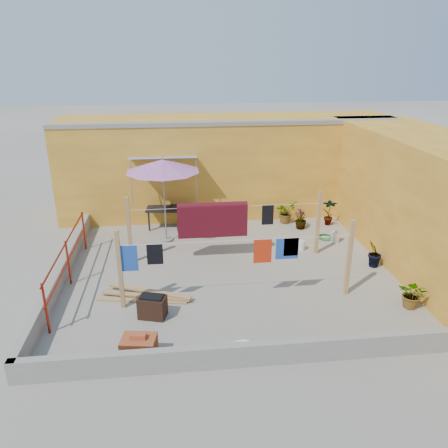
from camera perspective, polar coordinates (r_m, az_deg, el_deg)
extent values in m
plane|color=#9E998E|center=(11.11, 0.72, -6.16)|extent=(80.00, 80.00, 0.00)
cube|color=gold|center=(15.00, 0.39, 7.73)|extent=(11.00, 2.40, 3.20)
cube|color=gray|center=(13.68, 0.95, 13.02)|extent=(11.00, 0.35, 0.12)
cube|color=#2D51B2|center=(13.24, -7.94, 8.58)|extent=(2.00, 0.79, 0.22)
cylinder|color=gray|center=(13.10, -11.99, 5.24)|extent=(0.03, 0.30, 1.28)
cylinder|color=gray|center=(13.05, -3.63, 5.61)|extent=(0.03, 0.30, 1.28)
cube|color=gold|center=(12.23, 25.73, 2.40)|extent=(2.40, 9.00, 3.20)
cube|color=gray|center=(8.00, 4.08, -16.57)|extent=(8.30, 0.16, 0.44)
cube|color=gray|center=(11.29, -20.39, -5.88)|extent=(0.16, 7.30, 0.44)
cylinder|color=maroon|center=(9.22, -22.25, -10.21)|extent=(0.05, 0.05, 1.10)
cylinder|color=maroon|center=(10.92, -19.67, -4.79)|extent=(0.05, 0.05, 1.10)
cylinder|color=maroon|center=(12.71, -17.82, -0.85)|extent=(0.05, 0.05, 1.10)
cylinder|color=maroon|center=(10.72, -19.99, -2.38)|extent=(0.04, 4.20, 0.04)
cylinder|color=maroon|center=(10.90, -19.70, -4.55)|extent=(0.04, 4.20, 0.04)
cube|color=tan|center=(9.46, -13.43, -5.85)|extent=(0.09, 0.09, 1.80)
cube|color=tan|center=(10.10, 16.03, -4.30)|extent=(0.09, 0.09, 1.80)
cube|color=tan|center=(11.99, 12.19, 0.18)|extent=(0.09, 0.09, 1.80)
cube|color=tan|center=(11.45, -12.28, -0.84)|extent=(0.09, 0.09, 1.80)
cylinder|color=silver|center=(9.23, 1.85, -2.16)|extent=(5.00, 0.01, 0.01)
cylinder|color=silver|center=(11.26, 0.25, 2.27)|extent=(5.00, 0.01, 0.01)
cube|color=#480C16|center=(11.36, -1.52, 0.42)|extent=(1.82, 0.22, 0.85)
cube|color=black|center=(11.53, 5.73, 1.19)|extent=(0.31, 0.02, 0.54)
cube|color=maroon|center=(11.30, -3.15, 0.81)|extent=(0.38, 0.02, 0.56)
cube|color=#1E48A6|center=(9.32, -12.34, -4.40)|extent=(0.37, 0.02, 0.58)
cube|color=black|center=(9.25, -9.02, -3.93)|extent=(0.34, 0.02, 0.46)
cube|color=red|center=(9.43, 5.07, -3.54)|extent=(0.39, 0.02, 0.55)
cube|color=#1E48A6|center=(9.54, 8.24, -3.19)|extent=(0.50, 0.02, 0.49)
cube|color=black|center=(9.54, 8.75, -2.97)|extent=(0.32, 0.02, 0.42)
cylinder|color=gray|center=(12.96, -7.52, -2.03)|extent=(0.37, 0.37, 0.06)
cylinder|color=gray|center=(12.54, -7.77, 2.84)|extent=(0.05, 0.05, 2.38)
cone|color=#C96CB9|center=(12.25, -8.02, 7.58)|extent=(2.09, 2.09, 0.33)
cylinder|color=gray|center=(12.21, -8.07, 8.43)|extent=(0.04, 0.04, 0.10)
cube|color=black|center=(13.73, -7.14, 2.06)|extent=(1.47, 0.84, 0.05)
cube|color=black|center=(13.66, -9.76, 0.35)|extent=(0.05, 0.05, 0.62)
cube|color=black|center=(14.18, -9.45, 1.16)|extent=(0.05, 0.05, 0.62)
cube|color=black|center=(13.53, -4.59, 0.39)|extent=(0.05, 0.05, 0.62)
cube|color=black|center=(14.05, -4.46, 1.21)|extent=(0.05, 0.05, 0.62)
cube|color=#A54926|center=(8.24, -11.02, -15.69)|extent=(0.67, 0.53, 0.44)
cube|color=#BC4F2C|center=(8.08, -11.16, -14.18)|extent=(0.29, 0.17, 0.09)
cube|color=tan|center=(10.00, -10.66, -9.79)|extent=(2.01, 0.52, 0.04)
cube|color=tan|center=(10.08, -10.18, -9.21)|extent=(1.98, 0.69, 0.04)
cube|color=tan|center=(10.15, -9.71, -8.63)|extent=(1.91, 0.95, 0.04)
cube|color=black|center=(9.33, -9.32, -10.66)|extent=(0.63, 0.51, 0.46)
cube|color=black|center=(9.20, -9.41, -9.35)|extent=(0.52, 0.40, 0.04)
cylinder|color=silver|center=(8.39, 2.53, -16.10)|extent=(0.48, 0.48, 0.06)
torus|color=silver|center=(8.37, 2.53, -15.93)|extent=(0.51, 0.51, 0.05)
cylinder|color=silver|center=(12.40, 10.07, -2.77)|extent=(0.20, 0.20, 0.27)
cylinder|color=silver|center=(12.33, 10.12, -2.11)|extent=(0.05, 0.05, 0.05)
cylinder|color=silver|center=(13.10, 14.33, -1.67)|extent=(0.23, 0.23, 0.31)
cylinder|color=silver|center=(13.03, 14.40, -0.95)|extent=(0.06, 0.06, 0.05)
torus|color=#176A26|center=(13.37, 13.05, -1.73)|extent=(0.46, 0.46, 0.03)
torus|color=#176A26|center=(13.36, 13.07, -1.59)|extent=(0.39, 0.39, 0.03)
imported|color=#205117|center=(14.26, 8.05, 1.57)|extent=(0.85, 0.84, 0.72)
imported|color=#205117|center=(13.84, 10.00, 0.65)|extent=(0.47, 0.47, 0.64)
imported|color=#205117|center=(14.29, 13.58, 1.56)|extent=(0.55, 0.47, 0.88)
imported|color=#205117|center=(11.79, 19.03, -3.65)|extent=(0.54, 0.53, 0.76)
imported|color=#205117|center=(10.30, 23.46, -8.42)|extent=(0.77, 0.76, 0.65)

